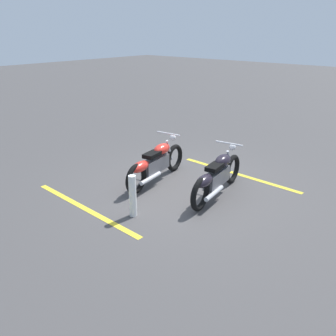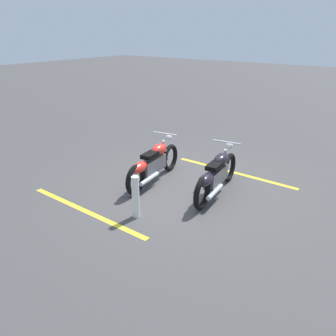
% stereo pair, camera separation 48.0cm
% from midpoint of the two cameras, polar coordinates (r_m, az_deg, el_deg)
% --- Properties ---
extents(ground_plane, '(60.00, 60.00, 0.00)m').
position_cam_midpoint_polar(ground_plane, '(7.95, 0.84, -3.11)').
color(ground_plane, '#474444').
extents(motorcycle_bright_foreground, '(2.22, 0.68, 1.04)m').
position_cam_midpoint_polar(motorcycle_bright_foreground, '(8.05, -4.15, 0.73)').
color(motorcycle_bright_foreground, black).
rests_on(motorcycle_bright_foreground, ground).
extents(motorcycle_dark_foreground, '(2.22, 0.67, 1.04)m').
position_cam_midpoint_polar(motorcycle_dark_foreground, '(7.45, 5.92, -1.09)').
color(motorcycle_dark_foreground, black).
rests_on(motorcycle_dark_foreground, ground).
extents(bollard_post, '(0.14, 0.14, 0.82)m').
position_cam_midpoint_polar(bollard_post, '(6.62, -7.30, -4.69)').
color(bollard_post, white).
rests_on(bollard_post, ground).
extents(parking_stripe_near, '(0.22, 3.20, 0.01)m').
position_cam_midpoint_polar(parking_stripe_near, '(8.85, 9.03, -0.72)').
color(parking_stripe_near, yellow).
rests_on(parking_stripe_near, ground).
extents(parking_stripe_mid, '(0.22, 3.20, 0.01)m').
position_cam_midpoint_polar(parking_stripe_mid, '(7.18, -14.99, -6.74)').
color(parking_stripe_mid, yellow).
rests_on(parking_stripe_mid, ground).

